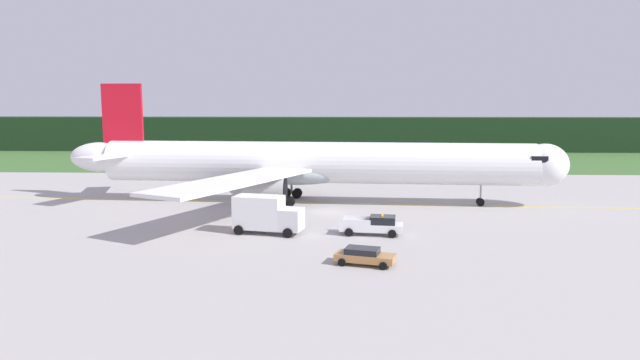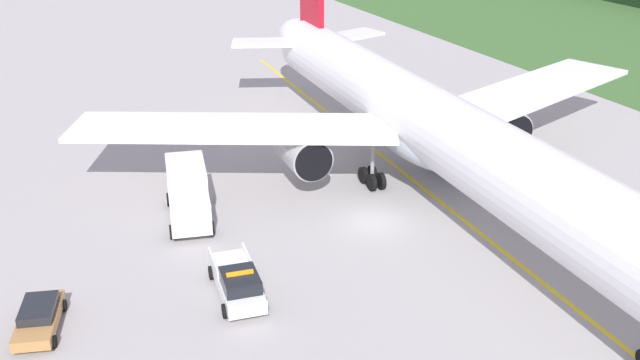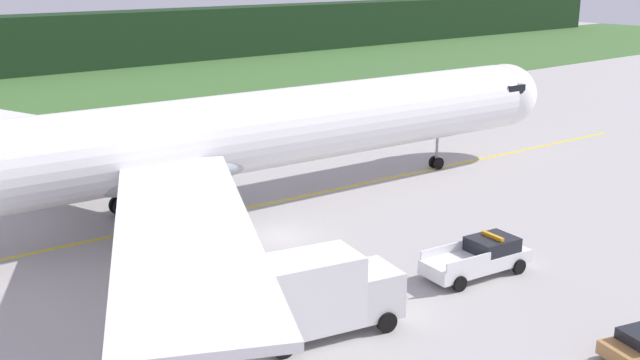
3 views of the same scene
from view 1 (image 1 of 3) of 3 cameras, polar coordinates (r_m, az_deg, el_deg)
ground at (r=63.84m, az=0.52°, el=-3.18°), size 320.00×320.00×0.00m
grass_verge at (r=117.38m, az=1.21°, el=1.98°), size 320.00×42.65×0.04m
distant_tree_line at (r=138.67m, az=1.34°, el=4.58°), size 288.00×7.43×8.05m
taxiway_centerline_main at (r=69.34m, az=-0.32°, el=-2.27°), size 81.06×5.51×0.01m
airliner at (r=68.73m, az=-0.97°, el=1.63°), size 59.97×46.54×14.27m
ops_pickup_truck at (r=53.31m, az=5.36°, el=-4.47°), size 5.97×2.84×1.94m
catering_truck at (r=53.66m, az=-5.38°, el=-3.37°), size 6.72×3.79×3.67m
staff_car at (r=43.86m, az=4.42°, el=-7.49°), size 4.79×2.95×1.30m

